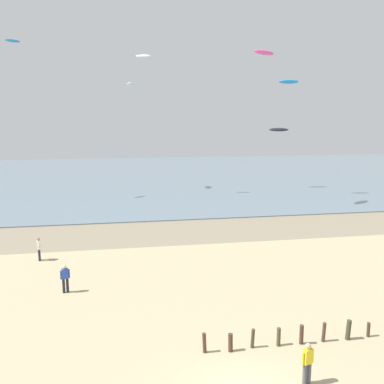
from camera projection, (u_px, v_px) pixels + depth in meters
name	position (u px, v px, depth m)	size (l,w,h in m)	color
wet_sand_strip	(170.00, 232.00, 37.43)	(120.00, 8.30, 0.01)	gray
sea	(144.00, 175.00, 75.39)	(160.00, 70.00, 0.10)	slate
groyne_near	(355.00, 329.00, 19.17)	(14.87, 0.36, 0.98)	#493025
person_nearest_camera	(307.00, 362.00, 15.75)	(0.55, 0.31, 1.71)	#4C4C56
person_by_waterline	(65.00, 278.00, 24.20)	(0.54, 0.33, 1.71)	#232328
person_left_flank	(39.00, 248.00, 29.74)	(0.30, 0.56, 1.71)	#232328
kite_aloft_0	(143.00, 56.00, 52.02)	(1.92, 0.61, 0.31)	white
kite_aloft_1	(130.00, 84.00, 57.15)	(2.56, 0.82, 0.41)	white
kite_aloft_2	(279.00, 130.00, 59.52)	(2.90, 0.93, 0.46)	black
kite_aloft_3	(13.00, 41.00, 48.24)	(1.81, 0.58, 0.29)	#2384D1
kite_aloft_4	(264.00, 52.00, 45.22)	(3.27, 1.05, 0.52)	#E54C99
kite_aloft_5	(289.00, 82.00, 52.49)	(2.56, 0.82, 0.41)	#2384D1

